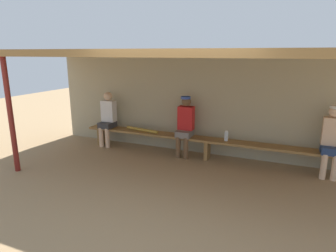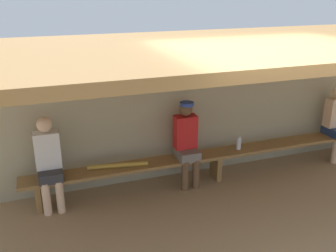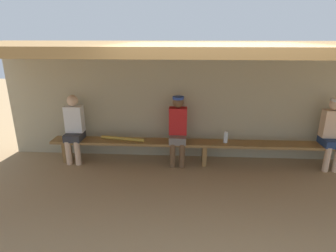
{
  "view_description": "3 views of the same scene",
  "coord_description": "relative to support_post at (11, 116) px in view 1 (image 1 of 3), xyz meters",
  "views": [
    {
      "loc": [
        1.56,
        -4.33,
        2.27
      ],
      "look_at": [
        -0.73,
        1.07,
        0.78
      ],
      "focal_mm": 31.15,
      "sensor_mm": 36.0,
      "label": 1
    },
    {
      "loc": [
        -2.54,
        -3.37,
        2.98
      ],
      "look_at": [
        -0.88,
        1.39,
        1.08
      ],
      "focal_mm": 40.25,
      "sensor_mm": 36.0,
      "label": 2
    },
    {
      "loc": [
        -0.41,
        -3.45,
        2.43
      ],
      "look_at": [
        -0.7,
        1.33,
        0.85
      ],
      "focal_mm": 29.57,
      "sensor_mm": 36.0,
      "label": 3
    }
  ],
  "objects": [
    {
      "name": "ground_plane",
      "position": [
        3.27,
        0.55,
        -1.1
      ],
      "size": [
        24.0,
        24.0,
        0.0
      ],
      "primitive_type": "plane",
      "color": "#9E7F59"
    },
    {
      "name": "water_bottle_blue",
      "position": [
        3.66,
        2.11,
        -0.54
      ],
      "size": [
        0.08,
        0.08,
        0.22
      ],
      "color": "silver",
      "rests_on": "bench"
    },
    {
      "name": "bench",
      "position": [
        3.27,
        2.1,
        -0.71
      ],
      "size": [
        6.0,
        0.36,
        0.46
      ],
      "color": "olive",
      "rests_on": "ground"
    },
    {
      "name": "player_middle",
      "position": [
        2.75,
        2.1,
        -0.35
      ],
      "size": [
        0.34,
        0.42,
        1.34
      ],
      "color": "slate",
      "rests_on": "ground"
    },
    {
      "name": "support_post",
      "position": [
        0.0,
        0.0,
        0.0
      ],
      "size": [
        0.1,
        0.1,
        2.2
      ],
      "primitive_type": "cylinder",
      "color": "maroon",
      "rests_on": "ground"
    },
    {
      "name": "dugout_roof",
      "position": [
        3.27,
        1.25,
        1.16
      ],
      "size": [
        8.0,
        2.8,
        0.12
      ],
      "primitive_type": "cube",
      "color": "olive",
      "rests_on": "back_wall"
    },
    {
      "name": "player_in_blue",
      "position": [
        5.6,
        2.1,
        -0.35
      ],
      "size": [
        0.34,
        0.42,
        1.34
      ],
      "color": "navy",
      "rests_on": "ground"
    },
    {
      "name": "player_near_post",
      "position": [
        0.72,
        2.1,
        -0.37
      ],
      "size": [
        0.34,
        0.42,
        1.34
      ],
      "color": "#333338",
      "rests_on": "ground"
    },
    {
      "name": "back_wall",
      "position": [
        3.27,
        2.55,
        0.0
      ],
      "size": [
        8.0,
        0.2,
        2.2
      ],
      "primitive_type": "cube",
      "color": "tan",
      "rests_on": "ground"
    },
    {
      "name": "baseball_bat",
      "position": [
        1.67,
        2.1,
        -0.61
      ],
      "size": [
        0.88,
        0.21,
        0.07
      ],
      "primitive_type": "cylinder",
      "rotation": [
        0.0,
        1.57,
        -0.17
      ],
      "color": "#B28C33",
      "rests_on": "bench"
    }
  ]
}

